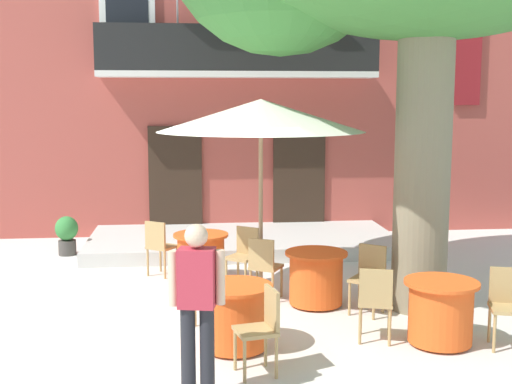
% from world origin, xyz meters
% --- Properties ---
extents(ground_plane, '(120.00, 120.00, 0.00)m').
position_xyz_m(ground_plane, '(0.00, 0.00, 0.00)').
color(ground_plane, silver).
extents(building_facade, '(13.00, 5.09, 7.50)m').
position_xyz_m(building_facade, '(0.89, 6.99, 3.75)').
color(building_facade, '#B24C42').
rests_on(building_facade, ground).
extents(entrance_step_platform, '(5.84, 2.62, 0.25)m').
position_xyz_m(entrance_step_platform, '(0.89, 3.69, 0.12)').
color(entrance_step_platform, silver).
rests_on(entrance_step_platform, ground).
extents(cafe_table_near_tree, '(0.86, 0.86, 0.76)m').
position_xyz_m(cafe_table_near_tree, '(0.38, -1.54, 0.39)').
color(cafe_table_near_tree, '#EA561E').
rests_on(cafe_table_near_tree, ground).
extents(cafe_chair_near_tree_0, '(0.48, 0.48, 0.91)m').
position_xyz_m(cafe_chair_near_tree_0, '(0.62, -2.26, 0.53)').
color(cafe_chair_near_tree_0, tan).
rests_on(cafe_chair_near_tree_0, ground).
extents(cafe_chair_near_tree_1, '(0.51, 0.51, 0.91)m').
position_xyz_m(cafe_chair_near_tree_1, '(0.08, -0.86, 0.53)').
color(cafe_chair_near_tree_1, tan).
rests_on(cafe_chair_near_tree_1, ground).
extents(cafe_table_middle, '(0.86, 0.86, 0.76)m').
position_xyz_m(cafe_table_middle, '(0.05, 1.39, 0.39)').
color(cafe_table_middle, '#EA561E').
rests_on(cafe_table_middle, ground).
extents(cafe_chair_middle_0, '(0.56, 0.56, 0.91)m').
position_xyz_m(cafe_chair_middle_0, '(-0.62, 1.75, 0.53)').
color(cafe_chair_middle_0, tan).
rests_on(cafe_chair_middle_0, ground).
extents(cafe_chair_middle_1, '(0.56, 0.56, 0.91)m').
position_xyz_m(cafe_chair_middle_1, '(0.70, 1.01, 0.53)').
color(cafe_chair_middle_1, tan).
rests_on(cafe_chair_middle_1, ground).
extents(cafe_table_front, '(0.86, 0.86, 0.76)m').
position_xyz_m(cafe_table_front, '(1.61, -0.01, 0.39)').
color(cafe_table_front, '#EA561E').
rests_on(cafe_table_front, ground).
extents(cafe_chair_front_0, '(0.56, 0.56, 0.91)m').
position_xyz_m(cafe_chair_front_0, '(2.26, -0.40, 0.53)').
color(cafe_chair_front_0, tan).
rests_on(cafe_chair_front_0, ground).
extents(cafe_chair_front_1, '(0.54, 0.54, 0.91)m').
position_xyz_m(cafe_chair_front_1, '(0.92, 0.29, 0.53)').
color(cafe_chair_front_1, tan).
rests_on(cafe_chair_front_1, ground).
extents(cafe_table_far_side, '(0.86, 0.86, 0.76)m').
position_xyz_m(cafe_table_far_side, '(2.78, -1.63, 0.39)').
color(cafe_table_far_side, '#EA561E').
rests_on(cafe_table_far_side, ground).
extents(cafe_chair_far_side_0, '(0.49, 0.49, 0.91)m').
position_xyz_m(cafe_chair_far_side_0, '(3.52, -1.76, 0.53)').
color(cafe_chair_far_side_0, tan).
rests_on(cafe_chair_far_side_0, ground).
extents(cafe_chair_far_side_1, '(0.49, 0.49, 0.91)m').
position_xyz_m(cafe_chair_far_side_1, '(2.04, -1.50, 0.53)').
color(cafe_chair_far_side_1, tan).
rests_on(cafe_chair_far_side_1, ground).
extents(cafe_umbrella, '(2.90, 2.90, 2.85)m').
position_xyz_m(cafe_umbrella, '(0.88, 0.36, 2.61)').
color(cafe_umbrella, '#997A56').
rests_on(cafe_umbrella, ground).
extents(ground_planter_left, '(0.42, 0.42, 0.72)m').
position_xyz_m(ground_planter_left, '(-2.38, 3.43, 0.40)').
color(ground_planter_left, '#47423D').
rests_on(ground_planter_left, ground).
extents(pedestrian_mid_plaza, '(0.53, 0.28, 1.71)m').
position_xyz_m(pedestrian_mid_plaza, '(-0.06, -2.80, 0.97)').
color(pedestrian_mid_plaza, '#232328').
rests_on(pedestrian_mid_plaza, ground).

